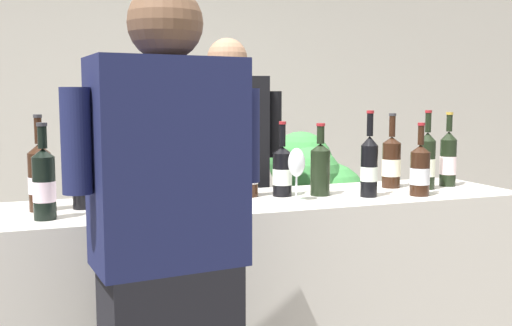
{
  "coord_description": "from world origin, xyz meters",
  "views": [
    {
      "loc": [
        -0.88,
        -2.23,
        1.42
      ],
      "look_at": [
        -0.06,
        0.0,
        1.16
      ],
      "focal_mm": 41.28,
      "sensor_mm": 36.0,
      "label": 1
    }
  ],
  "objects_px": {
    "wine_bottle_6": "(40,177)",
    "potted_shrub": "(319,209)",
    "wine_bottle_8": "(448,159)",
    "ice_bucket": "(138,177)",
    "wine_bottle_0": "(369,166)",
    "wine_bottle_5": "(82,178)",
    "wine_bottle_11": "(391,162)",
    "person_server": "(228,210)",
    "person_guest": "(170,296)",
    "wine_bottle_1": "(221,169)",
    "wine_bottle_9": "(320,167)",
    "wine_bottle_2": "(282,171)",
    "wine_glass": "(297,165)",
    "wine_bottle_4": "(44,184)",
    "wine_bottle_10": "(420,170)",
    "wine_bottle_3": "(249,169)",
    "wine_bottle_7": "(427,161)"
  },
  "relations": [
    {
      "from": "wine_bottle_6",
      "to": "person_server",
      "type": "bearing_deg",
      "value": 32.55
    },
    {
      "from": "wine_bottle_2",
      "to": "person_guest",
      "type": "relative_size",
      "value": 0.18
    },
    {
      "from": "wine_glass",
      "to": "person_server",
      "type": "height_order",
      "value": "person_server"
    },
    {
      "from": "wine_bottle_9",
      "to": "person_server",
      "type": "distance_m",
      "value": 0.71
    },
    {
      "from": "wine_bottle_3",
      "to": "potted_shrub",
      "type": "relative_size",
      "value": 0.27
    },
    {
      "from": "wine_bottle_1",
      "to": "person_server",
      "type": "relative_size",
      "value": 0.19
    },
    {
      "from": "wine_bottle_11",
      "to": "wine_bottle_7",
      "type": "bearing_deg",
      "value": -37.18
    },
    {
      "from": "wine_bottle_8",
      "to": "person_server",
      "type": "distance_m",
      "value": 1.11
    },
    {
      "from": "potted_shrub",
      "to": "wine_bottle_2",
      "type": "bearing_deg",
      "value": -125.43
    },
    {
      "from": "wine_bottle_9",
      "to": "wine_bottle_11",
      "type": "relative_size",
      "value": 0.9
    },
    {
      "from": "wine_bottle_8",
      "to": "ice_bucket",
      "type": "relative_size",
      "value": 1.48
    },
    {
      "from": "wine_bottle_7",
      "to": "wine_bottle_9",
      "type": "relative_size",
      "value": 1.17
    },
    {
      "from": "wine_bottle_3",
      "to": "wine_bottle_10",
      "type": "relative_size",
      "value": 1.05
    },
    {
      "from": "wine_bottle_11",
      "to": "wine_bottle_3",
      "type": "bearing_deg",
      "value": -179.48
    },
    {
      "from": "wine_bottle_4",
      "to": "wine_bottle_5",
      "type": "distance_m",
      "value": 0.21
    },
    {
      "from": "wine_bottle_7",
      "to": "wine_bottle_11",
      "type": "xyz_separation_m",
      "value": [
        -0.13,
        0.1,
        -0.01
      ]
    },
    {
      "from": "wine_bottle_1",
      "to": "wine_bottle_2",
      "type": "bearing_deg",
      "value": -5.7
    },
    {
      "from": "wine_bottle_6",
      "to": "person_server",
      "type": "height_order",
      "value": "person_server"
    },
    {
      "from": "wine_bottle_3",
      "to": "wine_bottle_9",
      "type": "relative_size",
      "value": 1.05
    },
    {
      "from": "wine_bottle_0",
      "to": "person_guest",
      "type": "relative_size",
      "value": 0.21
    },
    {
      "from": "wine_bottle_4",
      "to": "wine_bottle_9",
      "type": "xyz_separation_m",
      "value": [
        1.11,
        0.13,
        -0.0
      ]
    },
    {
      "from": "wine_bottle_1",
      "to": "person_server",
      "type": "height_order",
      "value": "person_server"
    },
    {
      "from": "wine_glass",
      "to": "potted_shrub",
      "type": "xyz_separation_m",
      "value": [
        0.58,
        0.96,
        -0.39
      ]
    },
    {
      "from": "wine_bottle_5",
      "to": "wine_bottle_9",
      "type": "bearing_deg",
      "value": -1.96
    },
    {
      "from": "person_server",
      "to": "potted_shrub",
      "type": "xyz_separation_m",
      "value": [
        0.65,
        0.25,
        -0.08
      ]
    },
    {
      "from": "wine_bottle_5",
      "to": "wine_bottle_8",
      "type": "bearing_deg",
      "value": -0.11
    },
    {
      "from": "ice_bucket",
      "to": "person_guest",
      "type": "distance_m",
      "value": 0.62
    },
    {
      "from": "wine_bottle_1",
      "to": "wine_glass",
      "type": "relative_size",
      "value": 1.56
    },
    {
      "from": "wine_bottle_3",
      "to": "wine_bottle_4",
      "type": "distance_m",
      "value": 0.84
    },
    {
      "from": "wine_bottle_2",
      "to": "ice_bucket",
      "type": "distance_m",
      "value": 0.62
    },
    {
      "from": "wine_bottle_2",
      "to": "wine_bottle_11",
      "type": "height_order",
      "value": "wine_bottle_11"
    },
    {
      "from": "wine_bottle_0",
      "to": "wine_bottle_11",
      "type": "bearing_deg",
      "value": 38.98
    },
    {
      "from": "person_server",
      "to": "person_guest",
      "type": "relative_size",
      "value": 0.99
    },
    {
      "from": "wine_bottle_7",
      "to": "wine_bottle_5",
      "type": "bearing_deg",
      "value": 178.16
    },
    {
      "from": "wine_bottle_11",
      "to": "potted_shrub",
      "type": "bearing_deg",
      "value": 87.93
    },
    {
      "from": "wine_bottle_2",
      "to": "wine_bottle_5",
      "type": "xyz_separation_m",
      "value": [
        -0.81,
        -0.0,
        0.01
      ]
    },
    {
      "from": "person_server",
      "to": "wine_glass",
      "type": "bearing_deg",
      "value": -84.64
    },
    {
      "from": "wine_bottle_10",
      "to": "wine_bottle_3",
      "type": "bearing_deg",
      "value": 161.47
    },
    {
      "from": "wine_bottle_2",
      "to": "wine_bottle_4",
      "type": "xyz_separation_m",
      "value": [
        -0.95,
        -0.16,
        0.02
      ]
    },
    {
      "from": "wine_bottle_4",
      "to": "wine_bottle_6",
      "type": "relative_size",
      "value": 0.93
    },
    {
      "from": "wine_bottle_1",
      "to": "ice_bucket",
      "type": "relative_size",
      "value": 1.42
    },
    {
      "from": "wine_bottle_1",
      "to": "wine_bottle_3",
      "type": "relative_size",
      "value": 1.03
    },
    {
      "from": "wine_bottle_6",
      "to": "potted_shrub",
      "type": "distance_m",
      "value": 1.8
    },
    {
      "from": "wine_bottle_0",
      "to": "wine_bottle_5",
      "type": "height_order",
      "value": "wine_bottle_0"
    },
    {
      "from": "wine_bottle_7",
      "to": "ice_bucket",
      "type": "height_order",
      "value": "wine_bottle_7"
    },
    {
      "from": "wine_bottle_0",
      "to": "wine_bottle_9",
      "type": "relative_size",
      "value": 1.18
    },
    {
      "from": "wine_bottle_5",
      "to": "person_guest",
      "type": "height_order",
      "value": "person_guest"
    },
    {
      "from": "wine_bottle_7",
      "to": "wine_bottle_10",
      "type": "height_order",
      "value": "wine_bottle_7"
    },
    {
      "from": "wine_bottle_0",
      "to": "wine_bottle_10",
      "type": "height_order",
      "value": "wine_bottle_0"
    },
    {
      "from": "wine_bottle_2",
      "to": "wine_bottle_5",
      "type": "distance_m",
      "value": 0.81
    }
  ]
}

